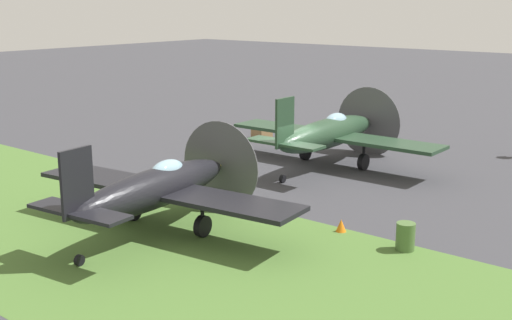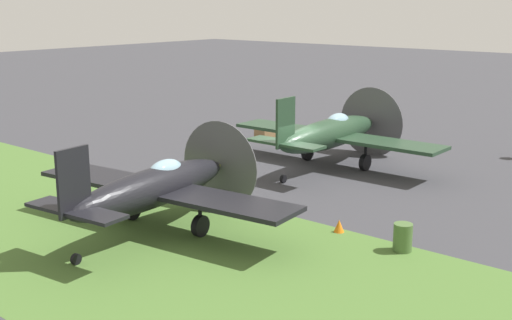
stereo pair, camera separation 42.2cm
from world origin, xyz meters
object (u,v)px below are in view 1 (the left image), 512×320
object	(u,v)px
supply_crate	(262,133)
airplane_lead	(330,133)
airplane_wingman	(158,187)
runway_marker_cone	(341,225)
fuel_drum	(405,237)

from	to	relation	value
supply_crate	airplane_lead	bearing A→B (deg)	-25.51
airplane_wingman	supply_crate	world-z (taller)	airplane_wingman
supply_crate	runway_marker_cone	xyz separation A→B (m)	(11.93, -10.67, -0.10)
fuel_drum	runway_marker_cone	world-z (taller)	fuel_drum
airplane_lead	airplane_wingman	world-z (taller)	airplane_lead
airplane_lead	runway_marker_cone	size ratio (longest dim) A/B	24.54
airplane_wingman	supply_crate	size ratio (longest dim) A/B	11.66
fuel_drum	supply_crate	distance (m)	18.05
fuel_drum	supply_crate	xyz separation A→B (m)	(-14.41, 10.88, -0.13)
fuel_drum	runway_marker_cone	distance (m)	2.50
airplane_wingman	supply_crate	xyz separation A→B (m)	(-7.06, 14.53, -1.24)
airplane_wingman	fuel_drum	distance (m)	8.28
airplane_lead	runway_marker_cone	bearing A→B (deg)	-55.30
fuel_drum	runway_marker_cone	size ratio (longest dim) A/B	2.05
supply_crate	fuel_drum	bearing A→B (deg)	-37.04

